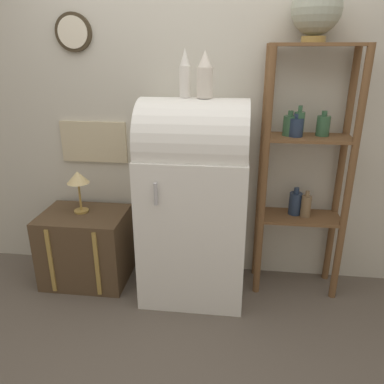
# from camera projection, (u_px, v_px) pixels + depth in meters

# --- Properties ---
(ground_plane) EXTENTS (12.00, 12.00, 0.00)m
(ground_plane) POSITION_uv_depth(u_px,v_px,m) (190.00, 307.00, 2.69)
(ground_plane) COLOR #60564C
(wall_back) EXTENTS (7.00, 0.09, 2.70)m
(wall_back) POSITION_uv_depth(u_px,v_px,m) (199.00, 106.00, 2.75)
(wall_back) COLOR beige
(wall_back) RESTS_ON ground_plane
(refrigerator) EXTENTS (0.73, 0.65, 1.45)m
(refrigerator) POSITION_uv_depth(u_px,v_px,m) (194.00, 199.00, 2.65)
(refrigerator) COLOR white
(refrigerator) RESTS_ON ground_plane
(suitcase_trunk) EXTENTS (0.64, 0.49, 0.57)m
(suitcase_trunk) POSITION_uv_depth(u_px,v_px,m) (86.00, 247.00, 2.94)
(suitcase_trunk) COLOR brown
(suitcase_trunk) RESTS_ON ground_plane
(shelf_unit) EXTENTS (0.62, 0.30, 1.77)m
(shelf_unit) POSITION_uv_depth(u_px,v_px,m) (304.00, 162.00, 2.61)
(shelf_unit) COLOR brown
(shelf_unit) RESTS_ON ground_plane
(globe) EXTENTS (0.31, 0.31, 0.35)m
(globe) POSITION_uv_depth(u_px,v_px,m) (317.00, 10.00, 2.30)
(globe) COLOR #AD8942
(globe) RESTS_ON shelf_unit
(vase_left) EXTENTS (0.07, 0.07, 0.30)m
(vase_left) POSITION_uv_depth(u_px,v_px,m) (185.00, 75.00, 2.37)
(vase_left) COLOR white
(vase_left) RESTS_ON refrigerator
(vase_center) EXTENTS (0.10, 0.10, 0.29)m
(vase_center) POSITION_uv_depth(u_px,v_px,m) (205.00, 76.00, 2.34)
(vase_center) COLOR silver
(vase_center) RESTS_ON refrigerator
(desk_lamp) EXTENTS (0.17, 0.17, 0.33)m
(desk_lamp) POSITION_uv_depth(u_px,v_px,m) (78.00, 180.00, 2.78)
(desk_lamp) COLOR #AD8942
(desk_lamp) RESTS_ON suitcase_trunk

